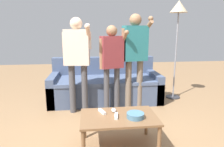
{
  "coord_description": "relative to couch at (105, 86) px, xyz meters",
  "views": [
    {
      "loc": [
        -0.19,
        -2.35,
        1.37
      ],
      "look_at": [
        0.13,
        0.4,
        0.77
      ],
      "focal_mm": 32.38,
      "sensor_mm": 36.0,
      "label": 1
    }
  ],
  "objects": [
    {
      "name": "snack_bowl",
      "position": [
        0.2,
        -1.78,
        0.14
      ],
      "size": [
        0.2,
        0.2,
        0.06
      ],
      "primitive_type": "cylinder",
      "color": "teal",
      "rests_on": "coffee_table"
    },
    {
      "name": "game_remote_wand_far",
      "position": [
        -0.16,
        -1.59,
        0.12
      ],
      "size": [
        0.09,
        0.15,
        0.03
      ],
      "color": "white",
      "rests_on": "coffee_table"
    },
    {
      "name": "player_left",
      "position": [
        -0.49,
        -0.6,
        0.7
      ],
      "size": [
        0.46,
        0.39,
        1.56
      ],
      "color": "#47474C",
      "rests_on": "ground"
    },
    {
      "name": "floor_lamp",
      "position": [
        1.41,
        -0.06,
        1.37
      ],
      "size": [
        0.33,
        0.33,
        1.91
      ],
      "color": "#2D2D33",
      "rests_on": "ground"
    },
    {
      "name": "ground_plane",
      "position": [
        -0.11,
        -1.52,
        -0.28
      ],
      "size": [
        12.0,
        12.0,
        0.0
      ],
      "primitive_type": "plane",
      "color": "#93704C"
    },
    {
      "name": "game_remote_nunchuk",
      "position": [
        -0.02,
        -1.58,
        0.13
      ],
      "size": [
        0.06,
        0.09,
        0.05
      ],
      "color": "white",
      "rests_on": "coffee_table"
    },
    {
      "name": "coffee_table",
      "position": [
        0.02,
        -1.71,
        0.06
      ],
      "size": [
        0.88,
        0.56,
        0.39
      ],
      "color": "brown",
      "rests_on": "ground"
    },
    {
      "name": "player_right",
      "position": [
        0.48,
        -0.49,
        0.75
      ],
      "size": [
        0.51,
        0.32,
        1.63
      ],
      "color": "#756656",
      "rests_on": "ground"
    },
    {
      "name": "couch",
      "position": [
        0.0,
        0.0,
        0.0
      ],
      "size": [
        2.1,
        0.93,
        0.81
      ],
      "color": "#475675",
      "rests_on": "ground"
    },
    {
      "name": "player_center",
      "position": [
        0.07,
        -0.59,
        0.63
      ],
      "size": [
        0.46,
        0.3,
        1.44
      ],
      "color": "#47474C",
      "rests_on": "ground"
    },
    {
      "name": "game_remote_wand_near",
      "position": [
        -0.01,
        -1.73,
        0.12
      ],
      "size": [
        0.06,
        0.15,
        0.03
      ],
      "color": "white",
      "rests_on": "coffee_table"
    }
  ]
}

